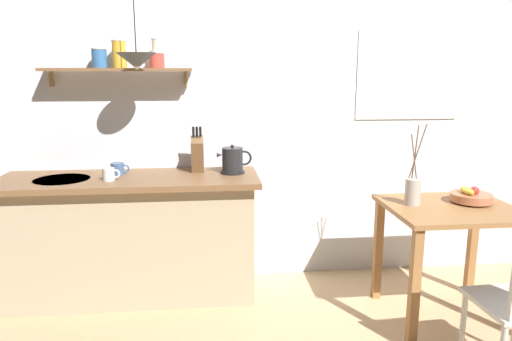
{
  "coord_description": "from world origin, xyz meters",
  "views": [
    {
      "loc": [
        -0.45,
        -3.04,
        1.65
      ],
      "look_at": [
        -0.1,
        0.25,
        0.95
      ],
      "focal_mm": 33.25,
      "sensor_mm": 36.0,
      "label": 1
    }
  ],
  "objects_px": {
    "fruit_bowl": "(471,197)",
    "electric_kettle": "(233,161)",
    "knife_block": "(197,154)",
    "pendant_lamp": "(137,61)",
    "coffee_mug_spare": "(118,169)",
    "twig_vase": "(413,191)",
    "dining_table": "(450,227)",
    "coffee_mug_by_sink": "(109,174)"
  },
  "relations": [
    {
      "from": "fruit_bowl",
      "to": "knife_block",
      "type": "height_order",
      "value": "knife_block"
    },
    {
      "from": "fruit_bowl",
      "to": "twig_vase",
      "type": "xyz_separation_m",
      "value": [
        -0.41,
        -0.0,
        0.05
      ]
    },
    {
      "from": "dining_table",
      "to": "electric_kettle",
      "type": "relative_size",
      "value": 3.22
    },
    {
      "from": "pendant_lamp",
      "to": "coffee_mug_by_sink",
      "type": "bearing_deg",
      "value": 177.53
    },
    {
      "from": "electric_kettle",
      "to": "coffee_mug_by_sink",
      "type": "relative_size",
      "value": 2.17
    },
    {
      "from": "knife_block",
      "to": "pendant_lamp",
      "type": "height_order",
      "value": "pendant_lamp"
    },
    {
      "from": "dining_table",
      "to": "coffee_mug_by_sink",
      "type": "xyz_separation_m",
      "value": [
        -2.25,
        0.41,
        0.32
      ]
    },
    {
      "from": "fruit_bowl",
      "to": "electric_kettle",
      "type": "xyz_separation_m",
      "value": [
        -1.57,
        0.5,
        0.18
      ]
    },
    {
      "from": "coffee_mug_spare",
      "to": "dining_table",
      "type": "bearing_deg",
      "value": -14.95
    },
    {
      "from": "twig_vase",
      "to": "coffee_mug_spare",
      "type": "relative_size",
      "value": 4.1
    },
    {
      "from": "twig_vase",
      "to": "dining_table",
      "type": "bearing_deg",
      "value": -14.33
    },
    {
      "from": "coffee_mug_spare",
      "to": "electric_kettle",
      "type": "bearing_deg",
      "value": -2.18
    },
    {
      "from": "fruit_bowl",
      "to": "dining_table",
      "type": "bearing_deg",
      "value": -158.22
    },
    {
      "from": "fruit_bowl",
      "to": "twig_vase",
      "type": "height_order",
      "value": "twig_vase"
    },
    {
      "from": "dining_table",
      "to": "pendant_lamp",
      "type": "height_order",
      "value": "pendant_lamp"
    },
    {
      "from": "twig_vase",
      "to": "coffee_mug_by_sink",
      "type": "distance_m",
      "value": 2.04
    },
    {
      "from": "fruit_bowl",
      "to": "electric_kettle",
      "type": "distance_m",
      "value": 1.65
    },
    {
      "from": "coffee_mug_by_sink",
      "to": "dining_table",
      "type": "bearing_deg",
      "value": -10.35
    },
    {
      "from": "knife_block",
      "to": "coffee_mug_by_sink",
      "type": "xyz_separation_m",
      "value": [
        -0.6,
        -0.22,
        -0.09
      ]
    },
    {
      "from": "coffee_mug_by_sink",
      "to": "twig_vase",
      "type": "bearing_deg",
      "value": -9.86
    },
    {
      "from": "fruit_bowl",
      "to": "pendant_lamp",
      "type": "height_order",
      "value": "pendant_lamp"
    },
    {
      "from": "fruit_bowl",
      "to": "coffee_mug_spare",
      "type": "height_order",
      "value": "coffee_mug_spare"
    },
    {
      "from": "pendant_lamp",
      "to": "twig_vase",
      "type": "bearing_deg",
      "value": -10.77
    },
    {
      "from": "twig_vase",
      "to": "knife_block",
      "type": "xyz_separation_m",
      "value": [
        -1.41,
        0.57,
        0.17
      ]
    },
    {
      "from": "dining_table",
      "to": "electric_kettle",
      "type": "height_order",
      "value": "electric_kettle"
    },
    {
      "from": "fruit_bowl",
      "to": "coffee_mug_by_sink",
      "type": "bearing_deg",
      "value": 171.9
    },
    {
      "from": "knife_block",
      "to": "pendant_lamp",
      "type": "bearing_deg",
      "value": -148.78
    },
    {
      "from": "knife_block",
      "to": "pendant_lamp",
      "type": "distance_m",
      "value": 0.79
    },
    {
      "from": "coffee_mug_by_sink",
      "to": "pendant_lamp",
      "type": "relative_size",
      "value": 0.2
    },
    {
      "from": "coffee_mug_by_sink",
      "to": "coffee_mug_spare",
      "type": "xyz_separation_m",
      "value": [
        0.03,
        0.18,
        -0.0
      ]
    },
    {
      "from": "twig_vase",
      "to": "knife_block",
      "type": "distance_m",
      "value": 1.53
    },
    {
      "from": "coffee_mug_by_sink",
      "to": "coffee_mug_spare",
      "type": "relative_size",
      "value": 0.9
    },
    {
      "from": "knife_block",
      "to": "coffee_mug_spare",
      "type": "bearing_deg",
      "value": -176.53
    },
    {
      "from": "dining_table",
      "to": "knife_block",
      "type": "bearing_deg",
      "value": 159.19
    },
    {
      "from": "pendant_lamp",
      "to": "fruit_bowl",
      "type": "bearing_deg",
      "value": -8.66
    },
    {
      "from": "electric_kettle",
      "to": "coffee_mug_spare",
      "type": "bearing_deg",
      "value": 177.82
    },
    {
      "from": "pendant_lamp",
      "to": "coffee_mug_spare",
      "type": "bearing_deg",
      "value": 135.66
    },
    {
      "from": "coffee_mug_by_sink",
      "to": "coffee_mug_spare",
      "type": "bearing_deg",
      "value": 81.73
    },
    {
      "from": "twig_vase",
      "to": "coffee_mug_by_sink",
      "type": "bearing_deg",
      "value": 170.14
    },
    {
      "from": "dining_table",
      "to": "coffee_mug_spare",
      "type": "relative_size",
      "value": 6.27
    },
    {
      "from": "twig_vase",
      "to": "electric_kettle",
      "type": "height_order",
      "value": "twig_vase"
    },
    {
      "from": "coffee_mug_spare",
      "to": "pendant_lamp",
      "type": "distance_m",
      "value": 0.81
    }
  ]
}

